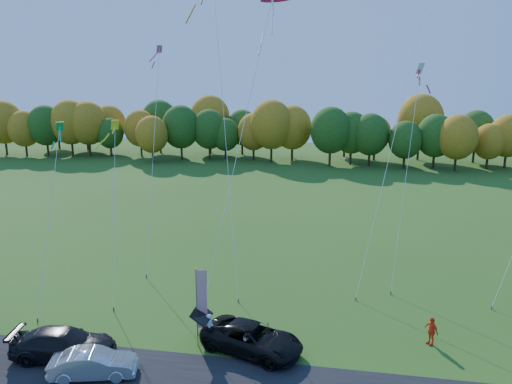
% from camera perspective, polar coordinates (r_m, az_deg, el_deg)
% --- Properties ---
extents(ground, '(160.00, 160.00, 0.00)m').
position_cam_1_polar(ground, '(27.46, -2.29, -17.34)').
color(ground, '#285115').
extents(tree_line, '(116.00, 12.00, 10.00)m').
position_cam_1_polar(tree_line, '(79.45, 6.20, 3.20)').
color(tree_line, '#1E4711').
rests_on(tree_line, ground).
extents(black_suv, '(5.84, 4.04, 1.48)m').
position_cam_1_polar(black_suv, '(26.75, -0.44, -16.39)').
color(black_suv, black).
rests_on(black_suv, ground).
extents(silver_sedan, '(4.27, 2.42, 1.33)m').
position_cam_1_polar(silver_sedan, '(26.09, -18.10, -18.16)').
color(silver_sedan, silver).
rests_on(silver_sedan, ground).
extents(dark_truck_a, '(5.47, 2.90, 1.51)m').
position_cam_1_polar(dark_truck_a, '(28.00, -21.12, -15.89)').
color(dark_truck_a, black).
rests_on(dark_truck_a, ground).
extents(person_tailgate_a, '(0.54, 0.72, 1.78)m').
position_cam_1_polar(person_tailgate_a, '(27.32, -5.28, -15.40)').
color(person_tailgate_a, silver).
rests_on(person_tailgate_a, ground).
extents(person_tailgate_b, '(0.91, 0.96, 1.56)m').
position_cam_1_polar(person_tailgate_b, '(26.28, -0.91, -16.88)').
color(person_tailgate_b, gray).
rests_on(person_tailgate_b, ground).
extents(person_east, '(0.83, 0.96, 1.55)m').
position_cam_1_polar(person_east, '(28.90, 19.38, -14.73)').
color(person_east, '#F84117').
rests_on(person_east, ground).
extents(feather_flag, '(0.56, 0.21, 4.33)m').
position_cam_1_polar(feather_flag, '(26.64, -6.34, -11.97)').
color(feather_flag, '#999999').
rests_on(feather_flag, ground).
extents(kite_delta_blue, '(5.70, 11.61, 23.33)m').
position_cam_1_polar(kite_delta_blue, '(34.69, -3.71, 8.65)').
color(kite_delta_blue, '#4C3F33').
rests_on(kite_delta_blue, ground).
extents(kite_parafoil_orange, '(8.06, 13.63, 28.38)m').
position_cam_1_polar(kite_parafoil_orange, '(36.56, 17.08, 12.74)').
color(kite_parafoil_orange, '#4C3F33').
rests_on(kite_parafoil_orange, ground).
extents(kite_delta_red, '(4.04, 9.71, 20.10)m').
position_cam_1_polar(kite_delta_red, '(29.54, -2.00, 5.11)').
color(kite_delta_red, '#4C3F33').
rests_on(kite_delta_red, ground).
extents(kite_diamond_yellow, '(2.85, 7.06, 11.25)m').
position_cam_1_polar(kite_diamond_yellow, '(33.65, -15.89, -1.95)').
color(kite_diamond_yellow, '#4C3F33').
rests_on(kite_diamond_yellow, ground).
extents(kite_diamond_green, '(1.14, 5.63, 11.37)m').
position_cam_1_polar(kite_diamond_green, '(32.68, -22.55, -2.53)').
color(kite_diamond_green, '#4C3F33').
rests_on(kite_diamond_green, ground).
extents(kite_diamond_white, '(2.47, 7.80, 15.15)m').
position_cam_1_polar(kite_diamond_white, '(35.61, 16.81, 2.01)').
color(kite_diamond_white, '#4C3F33').
rests_on(kite_diamond_white, ground).
extents(kite_diamond_pink, '(1.70, 8.16, 16.46)m').
position_cam_1_polar(kite_diamond_pink, '(38.00, -11.67, 4.17)').
color(kite_diamond_pink, '#4C3F33').
rests_on(kite_diamond_pink, ground).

